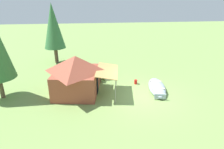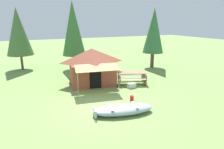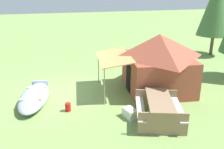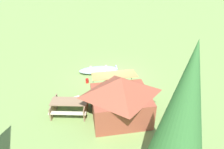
{
  "view_description": "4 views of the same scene",
  "coord_description": "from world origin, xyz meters",
  "px_view_note": "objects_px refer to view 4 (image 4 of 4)",
  "views": [
    {
      "loc": [
        -10.29,
        3.23,
        5.59
      ],
      "look_at": [
        1.08,
        1.69,
        1.11
      ],
      "focal_mm": 30.83,
      "sensor_mm": 36.0,
      "label": 1
    },
    {
      "loc": [
        -3.42,
        -8.77,
        4.28
      ],
      "look_at": [
        1.3,
        1.29,
        1.23
      ],
      "focal_mm": 31.57,
      "sensor_mm": 36.0,
      "label": 2
    },
    {
      "loc": [
        9.94,
        -1.11,
        4.14
      ],
      "look_at": [
        1.38,
        1.72,
        1.05
      ],
      "focal_mm": 39.31,
      "sensor_mm": 36.0,
      "label": 3
    },
    {
      "loc": [
        4.33,
        12.03,
        7.55
      ],
      "look_at": [
        0.44,
        1.04,
        1.0
      ],
      "focal_mm": 33.37,
      "sensor_mm": 36.0,
      "label": 4
    }
  ],
  "objects_px": {
    "beached_rowboat": "(99,70)",
    "pine_tree_back_right": "(182,117)",
    "picnic_table": "(70,105)",
    "cooler_box": "(76,100)",
    "canvas_cabin_tent": "(121,97)",
    "fuel_can": "(87,81)"
  },
  "relations": [
    {
      "from": "beached_rowboat",
      "to": "fuel_can",
      "type": "height_order",
      "value": "beached_rowboat"
    },
    {
      "from": "cooler_box",
      "to": "fuel_can",
      "type": "bearing_deg",
      "value": -120.37
    },
    {
      "from": "beached_rowboat",
      "to": "picnic_table",
      "type": "bearing_deg",
      "value": 54.35
    },
    {
      "from": "fuel_can",
      "to": "pine_tree_back_right",
      "type": "bearing_deg",
      "value": 96.11
    },
    {
      "from": "cooler_box",
      "to": "fuel_can",
      "type": "relative_size",
      "value": 1.74
    },
    {
      "from": "canvas_cabin_tent",
      "to": "cooler_box",
      "type": "bearing_deg",
      "value": -46.0
    },
    {
      "from": "fuel_can",
      "to": "pine_tree_back_right",
      "type": "distance_m",
      "value": 9.25
    },
    {
      "from": "canvas_cabin_tent",
      "to": "cooler_box",
      "type": "xyz_separation_m",
      "value": [
        2.01,
        -2.08,
        -1.11
      ]
    },
    {
      "from": "beached_rowboat",
      "to": "pine_tree_back_right",
      "type": "xyz_separation_m",
      "value": [
        0.26,
        9.66,
        3.39
      ]
    },
    {
      "from": "beached_rowboat",
      "to": "pine_tree_back_right",
      "type": "relative_size",
      "value": 0.52
    },
    {
      "from": "beached_rowboat",
      "to": "canvas_cabin_tent",
      "type": "xyz_separation_m",
      "value": [
        0.32,
        5.16,
        1.05
      ]
    },
    {
      "from": "picnic_table",
      "to": "beached_rowboat",
      "type": "bearing_deg",
      "value": -125.65
    },
    {
      "from": "beached_rowboat",
      "to": "canvas_cabin_tent",
      "type": "bearing_deg",
      "value": 86.49
    },
    {
      "from": "cooler_box",
      "to": "pine_tree_back_right",
      "type": "bearing_deg",
      "value": 107.41
    },
    {
      "from": "beached_rowboat",
      "to": "cooler_box",
      "type": "xyz_separation_m",
      "value": [
        2.32,
        3.09,
        -0.06
      ]
    },
    {
      "from": "picnic_table",
      "to": "cooler_box",
      "type": "relative_size",
      "value": 4.47
    },
    {
      "from": "canvas_cabin_tent",
      "to": "fuel_can",
      "type": "height_order",
      "value": "canvas_cabin_tent"
    },
    {
      "from": "picnic_table",
      "to": "fuel_can",
      "type": "distance_m",
      "value": 3.25
    },
    {
      "from": "picnic_table",
      "to": "cooler_box",
      "type": "bearing_deg",
      "value": -120.47
    },
    {
      "from": "canvas_cabin_tent",
      "to": "beached_rowboat",
      "type": "bearing_deg",
      "value": -93.51
    },
    {
      "from": "fuel_can",
      "to": "canvas_cabin_tent",
      "type": "bearing_deg",
      "value": 102.01
    },
    {
      "from": "cooler_box",
      "to": "canvas_cabin_tent",
      "type": "bearing_deg",
      "value": 134.0
    }
  ]
}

